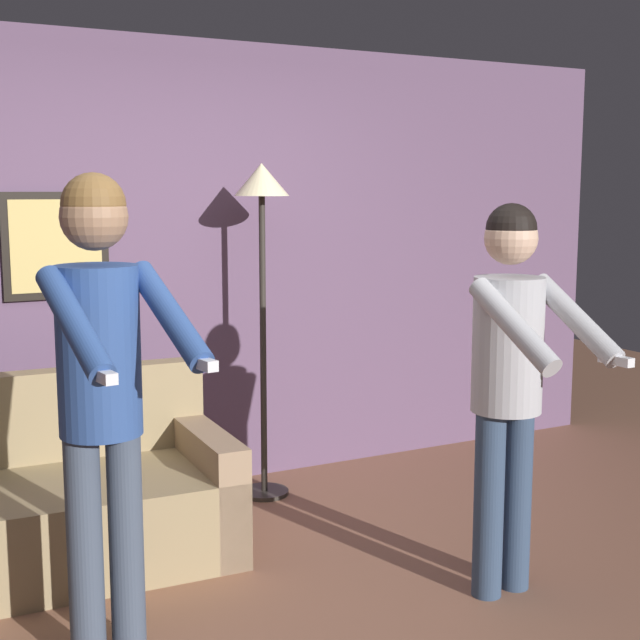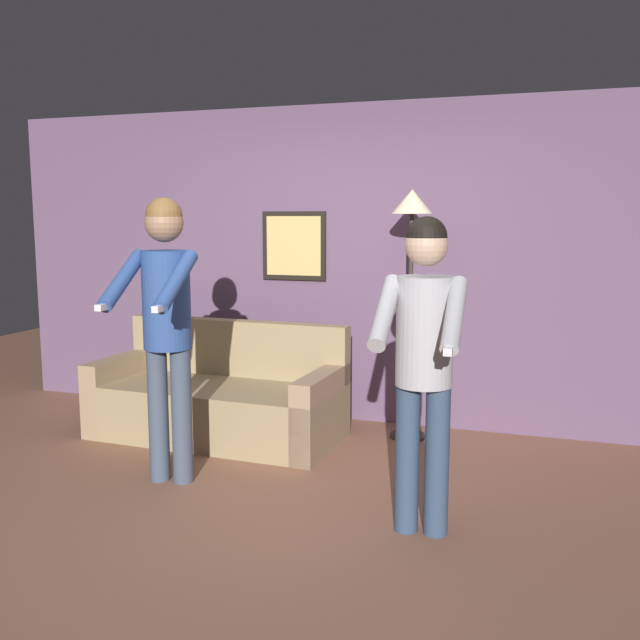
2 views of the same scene
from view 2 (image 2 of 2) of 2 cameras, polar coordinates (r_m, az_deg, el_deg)
The scene contains 6 objects.
ground_plane at distance 4.38m, azimuth -4.27°, elevation -14.54°, with size 12.00×12.00×0.00m, color #905F47.
back_wall_assembly at distance 5.89m, azimuth 2.92°, elevation 4.39°, with size 6.40×0.09×2.60m.
couch at distance 5.63m, azimuth -8.07°, elevation -6.43°, with size 1.93×0.93×0.87m.
torchiere_lamp at distance 5.39m, azimuth 7.33°, elevation 6.64°, with size 0.31×0.31×1.90m.
person_standing_left at distance 4.55m, azimuth -12.25°, elevation 0.73°, with size 0.49×0.72×1.82m.
person_standing_right at distance 3.75m, azimuth 8.32°, elevation -2.10°, with size 0.45×0.65×1.70m.
Camera 2 is at (1.59, -3.72, 1.69)m, focal length 40.00 mm.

